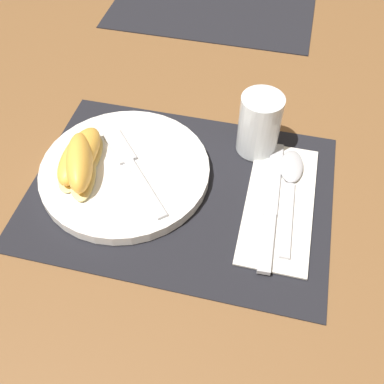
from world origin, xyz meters
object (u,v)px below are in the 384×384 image
at_px(citrus_wedge_0, 81,155).
at_px(spoon, 290,179).
at_px(juice_glass, 259,127).
at_px(knife, 271,205).
at_px(citrus_wedge_1, 80,164).
at_px(plate, 125,171).
at_px(fork, 131,165).

bearing_deg(citrus_wedge_0, spoon, 8.56).
relative_size(spoon, citrus_wedge_0, 1.62).
relative_size(juice_glass, citrus_wedge_0, 0.82).
distance_m(knife, citrus_wedge_1, 0.27).
relative_size(plate, knife, 1.09).
height_order(fork, citrus_wedge_1, citrus_wedge_1).
distance_m(spoon, citrus_wedge_0, 0.30).
bearing_deg(plate, citrus_wedge_0, -175.36).
bearing_deg(plate, spoon, 9.58).
bearing_deg(fork, plate, -151.41).
xyz_separation_m(spoon, citrus_wedge_0, (-0.30, -0.04, 0.02)).
xyz_separation_m(citrus_wedge_0, citrus_wedge_1, (0.01, -0.02, 0.00)).
bearing_deg(knife, fork, 175.48).
bearing_deg(knife, spoon, 67.46).
xyz_separation_m(juice_glass, knife, (0.04, -0.11, -0.04)).
distance_m(plate, knife, 0.21).
bearing_deg(spoon, citrus_wedge_1, -167.57).
bearing_deg(spoon, knife, -112.54).
height_order(plate, spoon, plate).
xyz_separation_m(juice_glass, citrus_wedge_0, (-0.24, -0.10, -0.01)).
relative_size(spoon, fork, 1.26).
distance_m(juice_glass, knife, 0.12).
bearing_deg(citrus_wedge_0, knife, -1.39).
distance_m(knife, spoon, 0.06).
height_order(plate, fork, fork).
bearing_deg(plate, knife, -3.14).
xyz_separation_m(plate, citrus_wedge_0, (-0.06, -0.01, 0.02)).
xyz_separation_m(plate, citrus_wedge_1, (-0.05, -0.02, 0.03)).
distance_m(plate, fork, 0.01).
bearing_deg(citrus_wedge_0, plate, 4.64).
bearing_deg(juice_glass, citrus_wedge_0, -156.36).
height_order(citrus_wedge_0, citrus_wedge_1, citrus_wedge_1).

